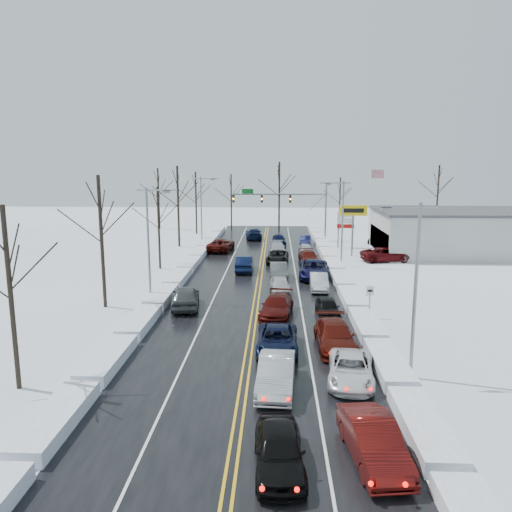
{
  "coord_description": "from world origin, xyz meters",
  "views": [
    {
      "loc": [
        1.55,
        -42.35,
        10.9
      ],
      "look_at": [
        -0.27,
        2.27,
        2.5
      ],
      "focal_mm": 35.0,
      "sensor_mm": 36.0,
      "label": 1
    }
  ],
  "objects_px": {
    "flagpole": "(371,198)",
    "oncoming_car_0": "(245,271)",
    "traffic_signal_mast": "(290,202)",
    "dealership_building": "(463,232)",
    "queued_car_0": "(279,468)",
    "tires_plus_sign": "(353,214)"
  },
  "relations": [
    {
      "from": "traffic_signal_mast",
      "to": "dealership_building",
      "type": "xyz_separation_m",
      "value": [
        20.53,
        -9.99,
        -2.82
      ]
    },
    {
      "from": "dealership_building",
      "to": "tires_plus_sign",
      "type": "bearing_deg",
      "value": -171.53
    },
    {
      "from": "dealership_building",
      "to": "oncoming_car_0",
      "type": "distance_m",
      "value": 27.92
    },
    {
      "from": "flagpole",
      "to": "oncoming_car_0",
      "type": "xyz_separation_m",
      "value": [
        -16.81,
        -22.79,
        -5.93
      ]
    },
    {
      "from": "oncoming_car_0",
      "to": "dealership_building",
      "type": "bearing_deg",
      "value": -157.54
    },
    {
      "from": "tires_plus_sign",
      "to": "queued_car_0",
      "type": "distance_m",
      "value": 43.21
    },
    {
      "from": "queued_car_0",
      "to": "oncoming_car_0",
      "type": "bearing_deg",
      "value": 92.99
    },
    {
      "from": "queued_car_0",
      "to": "oncoming_car_0",
      "type": "relative_size",
      "value": 0.92
    },
    {
      "from": "flagpole",
      "to": "queued_car_0",
      "type": "bearing_deg",
      "value": -103.5
    },
    {
      "from": "traffic_signal_mast",
      "to": "oncoming_car_0",
      "type": "height_order",
      "value": "traffic_signal_mast"
    },
    {
      "from": "queued_car_0",
      "to": "tires_plus_sign",
      "type": "bearing_deg",
      "value": 75.42
    },
    {
      "from": "dealership_building",
      "to": "oncoming_car_0",
      "type": "height_order",
      "value": "dealership_building"
    },
    {
      "from": "traffic_signal_mast",
      "to": "dealership_building",
      "type": "distance_m",
      "value": 23.01
    },
    {
      "from": "dealership_building",
      "to": "queued_car_0",
      "type": "height_order",
      "value": "dealership_building"
    },
    {
      "from": "queued_car_0",
      "to": "oncoming_car_0",
      "type": "distance_m",
      "value": 33.4
    },
    {
      "from": "dealership_building",
      "to": "flagpole",
      "type": "bearing_deg",
      "value": 126.27
    },
    {
      "from": "tires_plus_sign",
      "to": "flagpole",
      "type": "relative_size",
      "value": 0.6
    },
    {
      "from": "traffic_signal_mast",
      "to": "queued_car_0",
      "type": "bearing_deg",
      "value": -91.83
    },
    {
      "from": "queued_car_0",
      "to": "oncoming_car_0",
      "type": "xyz_separation_m",
      "value": [
        -3.36,
        33.23,
        0.0
      ]
    },
    {
      "from": "flagpole",
      "to": "queued_car_0",
      "type": "relative_size",
      "value": 2.26
    },
    {
      "from": "queued_car_0",
      "to": "traffic_signal_mast",
      "type": "bearing_deg",
      "value": 85.39
    },
    {
      "from": "traffic_signal_mast",
      "to": "oncoming_car_0",
      "type": "bearing_deg",
      "value": -103.75
    }
  ]
}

